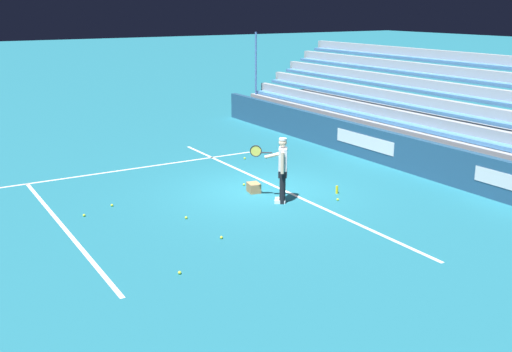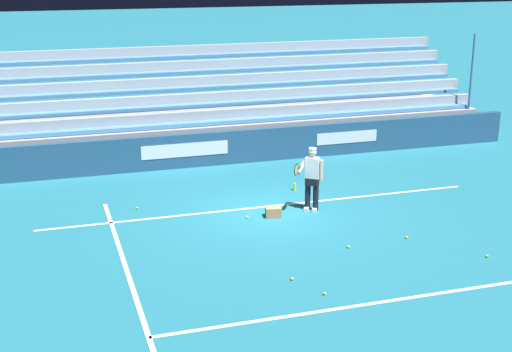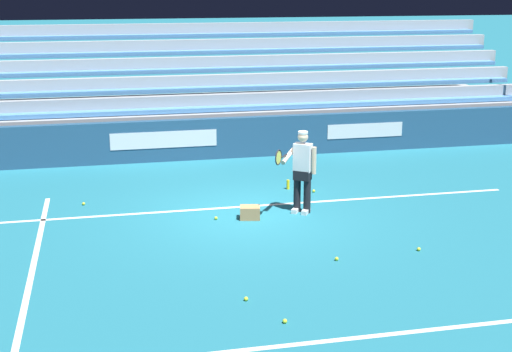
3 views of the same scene
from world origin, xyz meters
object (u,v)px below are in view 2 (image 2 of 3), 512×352
object	(u,v)px
tennis_ball_on_baseline	(406,237)
water_bottle	(295,187)
ball_box_cardboard	(273,212)
tennis_ball_near_player	(137,208)
tennis_ball_far_right	(325,293)
tennis_ball_by_box	(292,279)
tennis_ball_far_left	(487,256)
tennis_player	(312,178)
tennis_ball_midcourt	(247,217)
tennis_ball_toward_net	(316,192)
tennis_ball_stray_back	(348,247)

from	to	relation	value
tennis_ball_on_baseline	water_bottle	bearing A→B (deg)	-73.35
ball_box_cardboard	tennis_ball_near_player	distance (m)	3.69
tennis_ball_far_right	tennis_ball_by_box	bearing A→B (deg)	-64.99
water_bottle	tennis_ball_on_baseline	bearing A→B (deg)	106.65
tennis_ball_far_left	tennis_ball_on_baseline	bearing A→B (deg)	-52.58
tennis_ball_on_baseline	water_bottle	distance (m)	4.46
tennis_player	tennis_ball_near_player	size ratio (longest dim) A/B	25.98
tennis_ball_midcourt	tennis_ball_far_left	world-z (taller)	same
ball_box_cardboard	water_bottle	size ratio (longest dim) A/B	1.82
water_bottle	tennis_ball_near_player	bearing A→B (deg)	3.04
tennis_ball_near_player	tennis_ball_toward_net	xyz separation A→B (m)	(-5.10, 0.13, 0.00)
tennis_ball_midcourt	water_bottle	xyz separation A→B (m)	(-1.98, -1.80, 0.08)
tennis_ball_by_box	tennis_ball_midcourt	world-z (taller)	same
tennis_player	tennis_ball_near_player	bearing A→B (deg)	-18.38
tennis_ball_by_box	tennis_ball_far_left	bearing A→B (deg)	177.69
tennis_ball_far_right	tennis_ball_toward_net	world-z (taller)	same
tennis_ball_far_left	water_bottle	bearing A→B (deg)	-67.09
tennis_ball_toward_net	tennis_player	bearing A→B (deg)	63.08
tennis_ball_near_player	tennis_ball_stray_back	distance (m)	5.98
tennis_ball_midcourt	water_bottle	size ratio (longest dim) A/B	0.30
tennis_ball_on_baseline	tennis_ball_far_left	distance (m)	1.94
tennis_ball_far_right	water_bottle	world-z (taller)	water_bottle
tennis_ball_near_player	tennis_ball_stray_back	size ratio (longest dim) A/B	1.00
tennis_ball_far_left	water_bottle	distance (m)	6.31
tennis_ball_stray_back	tennis_ball_far_left	xyz separation A→B (m)	(-2.76, 1.42, 0.00)
ball_box_cardboard	tennis_ball_stray_back	world-z (taller)	ball_box_cardboard
tennis_ball_by_box	tennis_ball_far_left	size ratio (longest dim) A/B	1.00
tennis_ball_by_box	tennis_ball_toward_net	bearing A→B (deg)	-116.75
tennis_player	tennis_ball_far_left	distance (m)	4.95
tennis_ball_near_player	water_bottle	world-z (taller)	water_bottle
tennis_player	tennis_ball_toward_net	bearing A→B (deg)	-116.92
ball_box_cardboard	tennis_ball_toward_net	bearing A→B (deg)	-140.04
tennis_player	water_bottle	world-z (taller)	tennis_player
tennis_ball_by_box	tennis_ball_midcourt	xyz separation A→B (m)	(-0.17, -3.83, 0.00)
tennis_ball_near_player	tennis_ball_midcourt	world-z (taller)	same
tennis_ball_on_baseline	tennis_ball_stray_back	size ratio (longest dim) A/B	1.00
ball_box_cardboard	tennis_player	bearing A→B (deg)	-171.37
tennis_ball_by_box	water_bottle	xyz separation A→B (m)	(-2.14, -5.63, 0.08)
tennis_ball_near_player	ball_box_cardboard	bearing A→B (deg)	153.59
ball_box_cardboard	tennis_ball_on_baseline	xyz separation A→B (m)	(-2.57, 2.39, -0.10)
tennis_player	tennis_ball_far_right	world-z (taller)	tennis_player
tennis_player	tennis_ball_far_right	size ratio (longest dim) A/B	25.98
tennis_ball_stray_back	tennis_ball_by_box	size ratio (longest dim) A/B	1.00
tennis_ball_on_baseline	water_bottle	size ratio (longest dim) A/B	0.30
tennis_ball_near_player	water_bottle	bearing A→B (deg)	-176.96
tennis_ball_on_baseline	tennis_ball_by_box	bearing A→B (deg)	21.63
tennis_ball_far_left	tennis_ball_by_box	bearing A→B (deg)	-2.31
tennis_ball_on_baseline	tennis_ball_far_right	distance (m)	3.74
tennis_ball_far_right	tennis_player	bearing A→B (deg)	-108.44
tennis_ball_stray_back	tennis_ball_on_baseline	bearing A→B (deg)	-175.53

